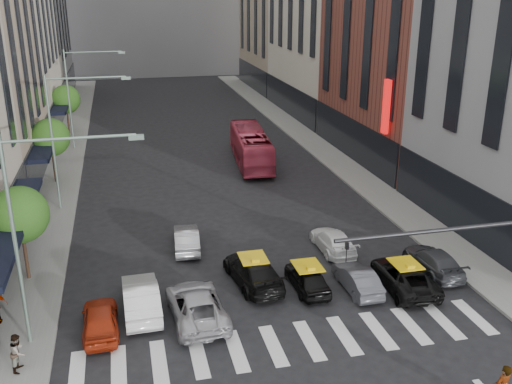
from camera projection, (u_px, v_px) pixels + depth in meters
ground at (307, 363)px, 22.98m from camera, size 160.00×160.00×0.00m
sidewalk_left at (64, 167)px, 47.86m from camera, size 3.00×96.00×0.15m
sidewalk_right at (323, 150)px, 52.94m from camera, size 3.00×96.00×0.15m
building_right_b at (404, 4)px, 47.04m from camera, size 8.00×18.00×26.00m
tree_near at (20, 215)px, 28.29m from camera, size 2.88×2.88×4.95m
tree_mid at (51, 137)px, 42.93m from camera, size 2.88×2.88×4.95m
tree_far at (66, 99)px, 57.57m from camera, size 2.88×2.88×4.95m
streetlamp_near at (37, 213)px, 22.43m from camera, size 5.38×0.25×9.00m
streetlamp_mid at (66, 124)px, 37.07m from camera, size 5.38×0.25×9.00m
streetlamp_far at (78, 86)px, 51.71m from camera, size 5.38×0.25×9.00m
traffic_signal at (506, 254)px, 22.25m from camera, size 10.10×0.20×6.00m
liberty_sign at (386, 107)px, 42.03m from camera, size 0.30×0.70×4.00m
car_red at (100, 319)px, 24.85m from camera, size 1.64×3.87×1.30m
car_white_front at (141, 297)px, 26.41m from camera, size 1.72×4.64×1.52m
car_silver at (196, 305)px, 25.89m from camera, size 2.63×5.18×1.40m
taxi_left at (253, 271)px, 28.94m from camera, size 2.64×5.18×1.44m
taxi_center at (307, 278)px, 28.45m from camera, size 1.58×3.76×1.27m
car_grey_mid at (357, 279)px, 28.36m from camera, size 1.36×3.75×1.23m
taxi_right at (404, 276)px, 28.55m from camera, size 2.48×4.91×1.33m
car_grey_curb at (433, 261)px, 30.21m from camera, size 1.78×4.38×1.27m
car_row2_left at (187, 238)px, 32.84m from camera, size 1.69×4.07×1.31m
car_row2_right at (333, 241)px, 32.67m from camera, size 1.74×4.23×1.22m
bus at (251, 147)px, 48.66m from camera, size 3.51×10.87×2.97m
rider at (505, 371)px, 19.56m from camera, size 0.74×0.57×1.83m
pedestrian_near at (18, 352)px, 22.12m from camera, size 0.72×0.86×1.59m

